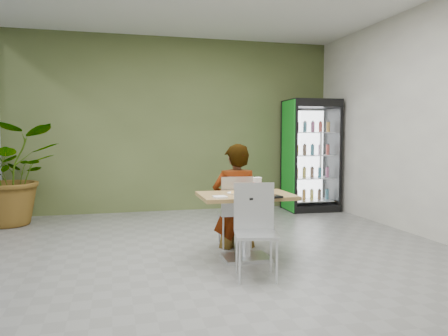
% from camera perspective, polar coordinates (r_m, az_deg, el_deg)
% --- Properties ---
extents(ground, '(7.00, 7.00, 0.00)m').
position_cam_1_polar(ground, '(4.92, -0.38, -12.30)').
color(ground, gray).
rests_on(ground, ground).
extents(room_envelope, '(6.00, 7.00, 3.20)m').
position_cam_1_polar(room_envelope, '(4.72, -0.39, 6.64)').
color(room_envelope, silver).
rests_on(room_envelope, ground).
extents(dining_table, '(1.05, 0.75, 0.75)m').
position_cam_1_polar(dining_table, '(4.94, 2.87, -5.85)').
color(dining_table, '#A48446').
rests_on(dining_table, ground).
extents(chair_far, '(0.44, 0.44, 0.90)m').
position_cam_1_polar(chair_far, '(5.44, 1.58, -4.99)').
color(chair_far, silver).
rests_on(chair_far, ground).
extents(chair_near, '(0.48, 0.49, 0.93)m').
position_cam_1_polar(chair_near, '(4.40, 4.07, -7.04)').
color(chair_near, silver).
rests_on(chair_near, ground).
extents(seated_woman, '(0.62, 0.44, 1.60)m').
position_cam_1_polar(seated_woman, '(5.48, 1.54, -5.21)').
color(seated_woman, black).
rests_on(seated_woman, ground).
extents(pizza_plate, '(0.29, 0.21, 0.03)m').
position_cam_1_polar(pizza_plate, '(4.94, 1.67, -3.15)').
color(pizza_plate, white).
rests_on(pizza_plate, dining_table).
extents(soda_cup, '(0.10, 0.10, 0.18)m').
position_cam_1_polar(soda_cup, '(4.96, 4.37, -2.30)').
color(soda_cup, white).
rests_on(soda_cup, dining_table).
extents(napkin_stack, '(0.15, 0.15, 0.02)m').
position_cam_1_polar(napkin_stack, '(4.60, -0.52, -3.80)').
color(napkin_stack, white).
rests_on(napkin_stack, dining_table).
extents(cafeteria_tray, '(0.42, 0.33, 0.02)m').
position_cam_1_polar(cafeteria_tray, '(4.64, 4.83, -3.72)').
color(cafeteria_tray, black).
rests_on(cafeteria_tray, dining_table).
extents(beverage_fridge, '(0.98, 0.77, 2.06)m').
position_cam_1_polar(beverage_fridge, '(8.33, 11.30, 1.64)').
color(beverage_fridge, black).
rests_on(beverage_fridge, ground).
extents(potted_plant, '(1.66, 1.50, 1.60)m').
position_cam_1_polar(potted_plant, '(7.59, -26.10, -0.74)').
color(potted_plant, '#2C6E2C').
rests_on(potted_plant, ground).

